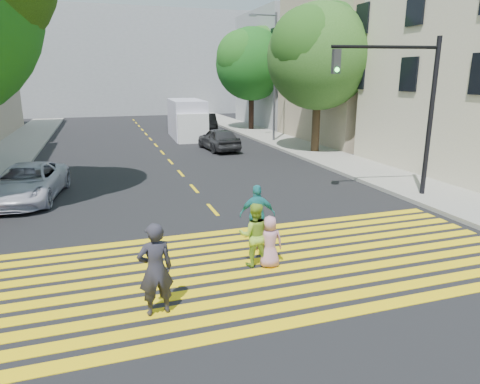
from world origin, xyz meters
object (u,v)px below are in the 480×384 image
white_sedan (27,183)px  dark_car_parked (207,122)px  tree_right_far (252,60)px  pedestrian_woman (255,235)px  pedestrian_child (270,242)px  dark_car_near (219,139)px  tree_right_near (320,51)px  pedestrian_man (155,269)px  white_van (187,120)px  traffic_signal (405,96)px  silver_car (181,122)px  pedestrian_extra (257,215)px

white_sedan → dark_car_parked: (11.25, 18.27, 0.05)m
tree_right_far → pedestrian_woman: (-8.97, -25.33, -4.92)m
pedestrian_child → dark_car_near: dark_car_near is taller
tree_right_near → pedestrian_man: (-11.31, -15.08, -4.86)m
pedestrian_man → pedestrian_woman: 2.92m
tree_right_far → pedestrian_man: size_ratio=4.60×
tree_right_far → pedestrian_woman: bearing=-109.5°
dark_car_near → pedestrian_man: bearing=66.2°
white_van → traffic_signal: size_ratio=1.04×
tree_right_near → tree_right_far: (0.17, 11.74, -0.08)m
white_van → traffic_signal: (4.16, -18.36, 2.41)m
silver_car → white_van: bearing=86.0°
silver_car → dark_car_near: bearing=92.5°
pedestrian_woman → dark_car_near: size_ratio=0.38×
dark_car_near → traffic_signal: 13.31m
dark_car_near → white_van: bearing=-87.5°
white_sedan → tree_right_far: bearing=57.5°
tree_right_far → traffic_signal: 21.62m
pedestrian_child → dark_car_near: bearing=-92.3°
tree_right_far → silver_car: 7.95m
dark_car_near → white_sedan: bearing=36.7°
pedestrian_woman → dark_car_parked: bearing=-85.0°
white_van → tree_right_near: bearing=-52.8°
tree_right_near → dark_car_near: 7.78m
pedestrian_child → dark_car_parked: (4.96, 26.35, 0.07)m
silver_car → dark_car_parked: bearing=139.0°
tree_right_near → dark_car_near: tree_right_near is taller
dark_car_parked → pedestrian_woman: bearing=-92.0°
white_sedan → dark_car_parked: size_ratio=1.10×
dark_car_parked → traffic_signal: bearing=-76.1°
pedestrian_man → white_van: size_ratio=0.31×
pedestrian_child → white_sedan: size_ratio=0.27×
silver_car → white_van: 5.70m
white_sedan → traffic_signal: (12.99, -4.01, 3.07)m
tree_right_far → silver_car: size_ratio=1.97×
tree_right_near → pedestrian_extra: size_ratio=5.23×
pedestrian_child → traffic_signal: traffic_signal is taller
dark_car_near → silver_car: 11.48m
white_sedan → pedestrian_child: bearing=-44.1°
tree_right_near → white_van: (-5.94, 8.65, -4.46)m
pedestrian_man → white_sedan: bearing=-76.5°
pedestrian_woman → tree_right_near: bearing=-106.6°
pedestrian_child → dark_car_parked: dark_car_parked is taller
pedestrian_extra → pedestrian_man: bearing=56.8°
tree_right_far → white_van: tree_right_far is taller
pedestrian_woman → dark_car_near: pedestrian_woman is taller
tree_right_far → dark_car_near: tree_right_far is taller
tree_right_near → dark_car_parked: size_ratio=2.00×
tree_right_far → pedestrian_woman: 27.32m
tree_right_far → pedestrian_child: (-8.65, -25.52, -5.07)m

